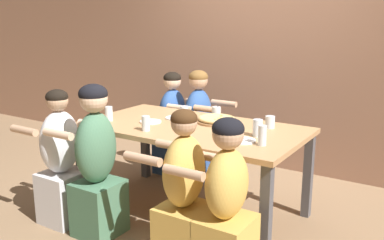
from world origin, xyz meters
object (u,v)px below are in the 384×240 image
Objects in this scene: empty_plate_c at (176,118)px; drinking_glass_f at (262,135)px; empty_plate_a at (151,122)px; drinking_glass_a at (184,115)px; diner_near_midright at (184,197)px; diner_near_midleft at (97,166)px; pizza_board_main at (217,120)px; drinking_glass_b at (270,123)px; cocktail_glass_blue at (216,112)px; drinking_glass_e at (258,129)px; diner_near_right at (226,208)px; diner_far_left at (173,128)px; diner_near_left at (61,164)px; empty_plate_b at (242,140)px; drinking_glass_d at (109,114)px; drinking_glass_c at (146,124)px; diner_far_midleft at (198,130)px.

drinking_glass_f is (0.99, -0.35, 0.07)m from empty_plate_c.
drinking_glass_a reaches higher than empty_plate_a.
empty_plate_c is 1.13m from diner_near_midright.
empty_plate_a is at bearing 50.44° from diner_near_midright.
pizza_board_main is at bearing -28.75° from diner_near_midleft.
cocktail_glass_blue is at bearing 166.59° from drinking_glass_b.
diner_near_midright is (-0.20, -0.72, -0.34)m from drinking_glass_e.
drinking_glass_e is 0.12× the size of diner_near_midright.
drinking_glass_b is (0.84, 0.14, 0.04)m from empty_plate_c.
diner_near_midleft reaches higher than diner_near_right.
diner_far_left reaches higher than empty_plate_a.
diner_far_left is (0.09, 1.45, 0.00)m from diner_near_left.
cocktail_glass_blue is (-0.56, 0.61, 0.03)m from empty_plate_b.
empty_plate_b is 0.63m from diner_near_right.
diner_near_midright is at bearing -23.62° from drinking_glass_d.
cocktail_glass_blue is 0.76× the size of drinking_glass_f.
drinking_glass_b is 0.69× the size of drinking_glass_f.
pizza_board_main is 1.02m from diner_near_midright.
empty_plate_a is at bearing 120.66° from drinking_glass_c.
drinking_glass_d reaches higher than empty_plate_b.
diner_near_midleft is (-0.03, -0.63, -0.22)m from empty_plate_a.
pizza_board_main is 0.53m from drinking_glass_e.
drinking_glass_b is 1.42m from diner_near_midleft.
empty_plate_c is (-0.82, 0.34, 0.00)m from empty_plate_b.
diner_near_left is (-0.79, -1.15, -0.31)m from cocktail_glass_blue.
pizza_board_main is at bearing -44.24° from diner_near_left.
diner_near_left is (-0.53, -0.87, -0.28)m from empty_plate_c.
pizza_board_main is at bearing 9.80° from empty_plate_c.
drinking_glass_e reaches higher than drinking_glass_d.
empty_plate_b is at bearing -22.20° from empty_plate_c.
diner_far_left is at bearing 161.03° from drinking_glass_b.
drinking_glass_e is 0.82m from diner_near_midright.
diner_far_left is at bearing 114.51° from drinking_glass_c.
drinking_glass_d reaches higher than cocktail_glass_blue.
drinking_glass_c is 1.11m from diner_far_midleft.
empty_plate_a is 1.48× the size of drinking_glass_d.
diner_near_left reaches higher than drinking_glass_d.
diner_far_midleft reaches higher than diner_far_left.
empty_plate_b is 0.71m from drinking_glass_a.
drinking_glass_e is 1.53m from diner_far_left.
empty_plate_b is at bearing -16.44° from diner_near_midright.
diner_near_left reaches higher than empty_plate_a.
drinking_glass_e is at bearing 60.71° from diner_far_left.
pizza_board_main is 0.39m from empty_plate_c.
drinking_glass_d is at bearing -170.03° from drinking_glass_e.
drinking_glass_b is at bearing 9.29° from empty_plate_c.
drinking_glass_a reaches higher than drinking_glass_c.
pizza_board_main is 0.74m from drinking_glass_f.
diner_near_midleft is at bearing -144.12° from drinking_glass_e.
drinking_glass_d is at bearing -9.20° from diner_near_left.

